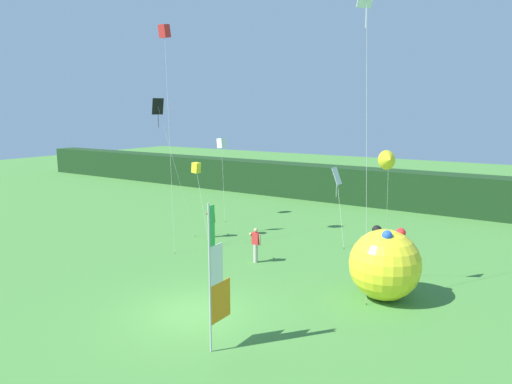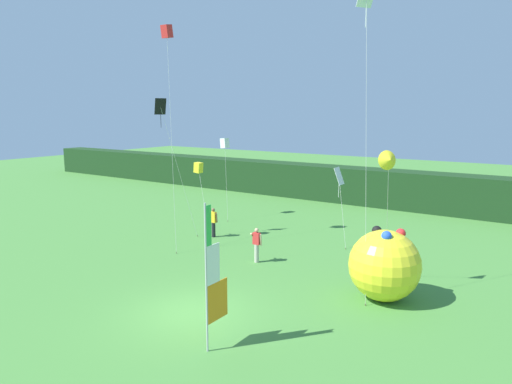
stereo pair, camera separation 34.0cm
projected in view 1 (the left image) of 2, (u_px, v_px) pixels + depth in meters
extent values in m
plane|color=#478438|center=(193.00, 312.00, 16.94)|extent=(120.00, 120.00, 0.00)
cube|color=#193819|center=(389.00, 188.00, 35.56)|extent=(80.00, 2.40, 2.82)
cylinder|color=#B7B7BC|center=(210.00, 279.00, 13.76)|extent=(0.06, 0.06, 4.61)
cube|color=orange|center=(221.00, 301.00, 14.33)|extent=(0.02, 0.97, 1.23)
cube|color=white|center=(216.00, 264.00, 13.97)|extent=(0.02, 0.60, 1.23)
cube|color=green|center=(212.00, 226.00, 13.61)|extent=(0.02, 0.23, 1.23)
cylinder|color=#B7B2A3|center=(256.00, 253.00, 22.47)|extent=(0.22, 0.22, 0.90)
cube|color=red|center=(256.00, 238.00, 22.34)|extent=(0.36, 0.20, 0.58)
sphere|color=tan|center=(256.00, 230.00, 22.27)|extent=(0.20, 0.20, 0.20)
cylinder|color=tan|center=(252.00, 236.00, 22.51)|extent=(0.09, 0.48, 0.42)
cylinder|color=tan|center=(260.00, 240.00, 22.23)|extent=(0.09, 0.14, 0.56)
cylinder|color=black|center=(211.00, 230.00, 26.98)|extent=(0.22, 0.22, 0.87)
cube|color=yellow|center=(211.00, 217.00, 26.85)|extent=(0.36, 0.20, 0.63)
sphere|color=brown|center=(211.00, 210.00, 26.78)|extent=(0.20, 0.20, 0.20)
cylinder|color=brown|center=(209.00, 215.00, 27.01)|extent=(0.09, 0.48, 0.42)
cylinder|color=brown|center=(214.00, 218.00, 26.74)|extent=(0.09, 0.14, 0.56)
sphere|color=yellow|center=(385.00, 265.00, 17.94)|extent=(2.75, 2.75, 2.75)
sphere|color=black|center=(377.00, 230.00, 18.33)|extent=(0.39, 0.39, 0.39)
sphere|color=blue|center=(387.00, 235.00, 17.26)|extent=(0.39, 0.39, 0.39)
sphere|color=red|center=(401.00, 233.00, 17.93)|extent=(0.39, 0.39, 0.39)
cylinder|color=brown|center=(195.00, 236.00, 27.13)|extent=(0.03, 0.03, 0.08)
cylinder|color=silver|center=(177.00, 174.00, 26.29)|extent=(1.31, 1.37, 7.49)
cube|color=black|center=(158.00, 106.00, 25.44)|extent=(0.45, 0.68, 0.88)
cylinder|color=black|center=(158.00, 121.00, 25.58)|extent=(0.02, 0.02, 0.70)
cylinder|color=brown|center=(366.00, 304.00, 17.55)|extent=(0.03, 0.03, 0.08)
cylinder|color=silver|center=(366.00, 152.00, 17.32)|extent=(0.91, 1.21, 11.42)
cylinder|color=white|center=(366.00, 18.00, 17.21)|extent=(0.02, 0.02, 0.70)
cylinder|color=brown|center=(344.00, 248.00, 24.73)|extent=(0.03, 0.03, 0.08)
cylinder|color=silver|center=(340.00, 211.00, 25.50)|extent=(1.30, 1.78, 3.63)
cube|color=white|center=(337.00, 176.00, 26.26)|extent=(0.41, 0.75, 0.97)
cylinder|color=white|center=(336.00, 191.00, 26.41)|extent=(0.02, 0.02, 0.70)
cylinder|color=brown|center=(225.00, 221.00, 30.81)|extent=(0.03, 0.03, 0.08)
cylinder|color=silver|center=(223.00, 182.00, 31.16)|extent=(1.11, 1.19, 5.10)
cube|color=white|center=(221.00, 143.00, 31.50)|extent=(0.54, 0.49, 0.70)
cylinder|color=brown|center=(385.00, 274.00, 20.80)|extent=(0.03, 0.03, 0.08)
cylinder|color=silver|center=(387.00, 221.00, 19.49)|extent=(0.48, 1.79, 5.35)
cone|color=yellow|center=(389.00, 160.00, 18.18)|extent=(0.80, 0.84, 0.81)
cylinder|color=brown|center=(175.00, 253.00, 23.87)|extent=(0.03, 0.03, 0.08)
cylinder|color=silver|center=(170.00, 141.00, 24.13)|extent=(1.92, 1.76, 11.38)
cube|color=red|center=(164.00, 31.00, 24.39)|extent=(0.46, 0.55, 0.72)
cylinder|color=brown|center=(210.00, 248.00, 24.83)|extent=(0.03, 0.03, 0.08)
cylinder|color=silver|center=(203.00, 207.00, 25.45)|extent=(1.82, 1.18, 4.11)
cube|color=yellow|center=(196.00, 168.00, 26.06)|extent=(0.44, 0.38, 0.60)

